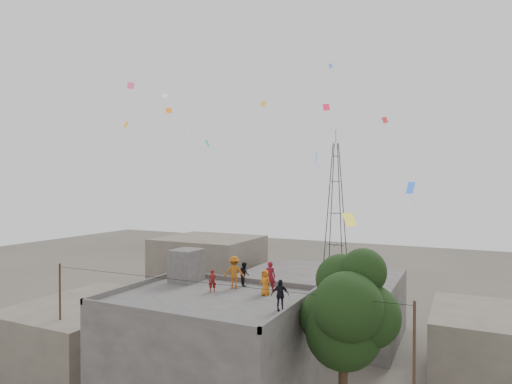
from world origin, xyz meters
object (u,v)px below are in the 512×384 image
tree (347,312)px  person_red_adult (270,277)px  transmission_tower (336,206)px  stair_head_box (187,265)px  person_dark_adult (280,295)px

tree → person_red_adult: tree is taller
transmission_tower → person_red_adult: bearing=-80.1°
stair_head_box → tree: bearing=-10.7°
person_dark_adult → stair_head_box: bearing=123.3°
tree → stair_head_box: bearing=169.3°
stair_head_box → person_dark_adult: (7.60, -3.14, -0.26)m
stair_head_box → person_red_adult: (5.73, -0.11, -0.14)m
transmission_tower → person_red_adult: (6.53, -37.51, -2.11)m
transmission_tower → person_dark_adult: transmission_tower is taller
person_red_adult → person_dark_adult: bearing=109.6°
transmission_tower → person_red_adult: 38.13m
person_red_adult → person_dark_adult: size_ratio=1.15×
stair_head_box → transmission_tower: size_ratio=0.10×
stair_head_box → tree: size_ratio=0.22×
tree → transmission_tower: 41.12m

